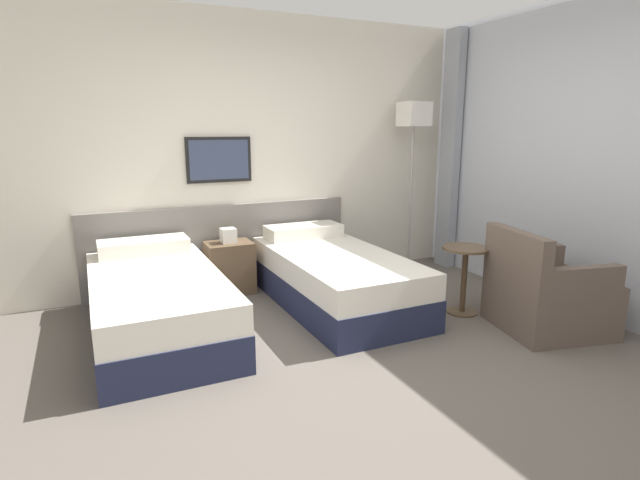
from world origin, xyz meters
TOP-DOWN VIEW (x-y plane):
  - ground_plane at (0.00, 0.00)m, footprint 16.00×16.00m
  - wall_headboard at (-0.02, 2.26)m, footprint 10.00×0.10m
  - wall_window at (2.27, -0.02)m, footprint 0.21×4.73m
  - bed_near_door at (-1.19, 1.25)m, footprint 0.96×1.93m
  - bed_near_window at (0.38, 1.25)m, footprint 0.96×1.93m
  - nightstand at (-0.41, 1.98)m, footprint 0.44×0.34m
  - floor_lamp at (1.66, 1.90)m, footprint 0.28×0.28m
  - side_table at (1.29, 0.57)m, footprint 0.41×0.41m
  - armchair at (1.64, -0.00)m, footprint 0.92×0.90m

SIDE VIEW (x-z plane):
  - ground_plane at x=0.00m, z-range 0.00..0.00m
  - bed_near_door at x=-1.19m, z-range -0.05..0.57m
  - bed_near_window at x=0.38m, z-range -0.05..0.57m
  - nightstand at x=-0.41m, z-range -0.06..0.59m
  - armchair at x=1.64m, z-range -0.14..0.69m
  - side_table at x=1.29m, z-range 0.11..0.71m
  - wall_headboard at x=-0.02m, z-range -0.05..2.65m
  - wall_window at x=2.27m, z-range -0.01..2.69m
  - floor_lamp at x=1.66m, z-range 0.69..2.55m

